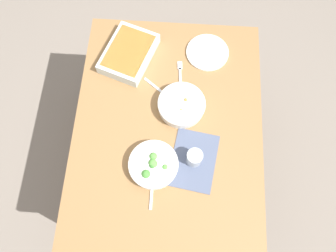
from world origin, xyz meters
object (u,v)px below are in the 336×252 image
at_px(drink_cup, 194,158).
at_px(spoon_by_broccoli, 152,184).
at_px(broccoli_bowl, 153,165).
at_px(baking_dish, 129,53).
at_px(side_plate, 207,52).
at_px(fork_on_table, 180,74).
at_px(spoon_by_stew, 161,91).
at_px(stew_bowl, 181,105).

height_order(drink_cup, spoon_by_broccoli, drink_cup).
distance_m(broccoli_bowl, baking_dish, 0.60).
height_order(side_plate, fork_on_table, side_plate).
height_order(baking_dish, spoon_by_stew, baking_dish).
bearing_deg(spoon_by_stew, stew_bowl, 52.42).
bearing_deg(stew_bowl, drink_cup, 15.15).
height_order(broccoli_bowl, spoon_by_broccoli, broccoli_bowl).
bearing_deg(drink_cup, spoon_by_stew, -152.93).
xyz_separation_m(spoon_by_broccoli, fork_on_table, (-0.56, 0.10, -0.00)).
xyz_separation_m(drink_cup, side_plate, (-0.58, 0.05, -0.03)).
bearing_deg(spoon_by_broccoli, broccoli_bowl, -179.30).
bearing_deg(stew_bowl, fork_on_table, -175.49).
distance_m(baking_dish, fork_on_table, 0.28).
height_order(baking_dish, side_plate, baking_dish).
bearing_deg(spoon_by_stew, baking_dish, -136.86).
height_order(stew_bowl, baking_dish, same).
bearing_deg(drink_cup, side_plate, 175.07).
bearing_deg(spoon_by_broccoli, drink_cup, 124.03).
relative_size(stew_bowl, side_plate, 1.04).
bearing_deg(baking_dish, spoon_by_stew, 43.14).
xyz_separation_m(baking_dish, side_plate, (-0.05, 0.40, -0.03)).
bearing_deg(fork_on_table, spoon_by_stew, -40.77).
distance_m(stew_bowl, spoon_by_broccoli, 0.40).
bearing_deg(stew_bowl, spoon_by_broccoli, -16.10).
height_order(drink_cup, spoon_by_stew, drink_cup).
relative_size(baking_dish, fork_on_table, 2.00).
xyz_separation_m(stew_bowl, spoon_by_stew, (-0.08, -0.10, -0.03)).
bearing_deg(drink_cup, broccoli_bowl, -77.44).
relative_size(stew_bowl, broccoli_bowl, 1.02).
relative_size(broccoli_bowl, spoon_by_broccoli, 1.29).
bearing_deg(broccoli_bowl, stew_bowl, 159.68).
bearing_deg(broccoli_bowl, spoon_by_stew, 178.75).
relative_size(spoon_by_stew, fork_on_table, 0.84).
bearing_deg(fork_on_table, stew_bowl, 4.51).
height_order(spoon_by_stew, spoon_by_broccoli, same).
bearing_deg(baking_dish, broccoli_bowl, 16.66).
height_order(baking_dish, spoon_by_broccoli, baking_dish).
height_order(spoon_by_broccoli, fork_on_table, spoon_by_broccoli).
bearing_deg(drink_cup, stew_bowl, -164.85).
relative_size(broccoli_bowl, spoon_by_stew, 1.50).
xyz_separation_m(drink_cup, fork_on_table, (-0.44, -0.08, -0.04)).
distance_m(baking_dish, side_plate, 0.41).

